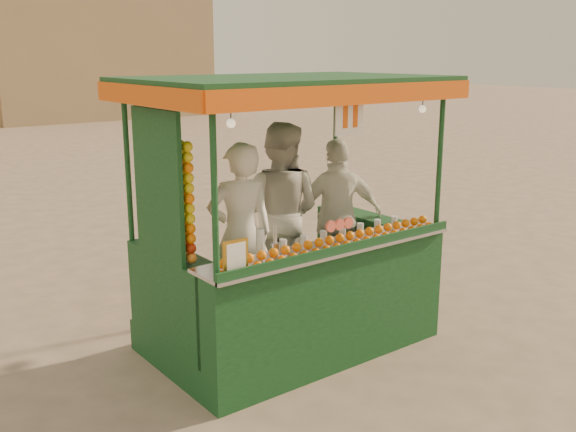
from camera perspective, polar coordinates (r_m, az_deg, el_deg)
ground at (r=6.36m, az=4.15°, el=-10.61°), size 90.00×90.00×0.00m
building_right at (r=30.32m, az=-16.97°, el=13.09°), size 9.00×6.00×5.00m
juice_cart at (r=5.88m, az=0.15°, el=-4.38°), size 2.70×1.75×2.45m
vendor_left at (r=5.75m, az=-4.14°, el=-1.63°), size 0.68×0.53×1.63m
vendor_middle at (r=6.33m, az=-0.74°, el=0.35°), size 1.03×1.07×1.73m
vendor_right at (r=6.52m, az=4.35°, el=-0.08°), size 0.99×0.72×1.56m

